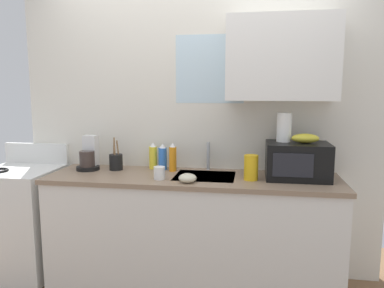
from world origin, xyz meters
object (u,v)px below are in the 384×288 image
object	(u,v)px
dish_soap_bottle_orange	(173,158)
mug_white	(159,173)
microwave	(297,161)
small_bowl	(187,178)
stove_range	(22,220)
dish_soap_bottle_blue	(163,158)
utensil_crock	(116,162)
banana_bunch	(305,138)
cereal_canister	(251,168)
coffee_maker	(89,157)
dish_soap_bottle_yellow	(153,156)
paper_towel_roll	(284,127)

from	to	relation	value
dish_soap_bottle_orange	mug_white	size ratio (longest dim) A/B	2.46
microwave	small_bowl	world-z (taller)	microwave
stove_range	dish_soap_bottle_blue	bearing A→B (deg)	9.04
mug_white	utensil_crock	distance (m)	0.51
banana_bunch	cereal_canister	bearing A→B (deg)	-165.62
dish_soap_bottle_orange	banana_bunch	bearing A→B (deg)	-5.50
stove_range	coffee_maker	distance (m)	0.80
stove_range	microwave	distance (m)	2.33
coffee_maker	dish_soap_bottle_yellow	world-z (taller)	coffee_maker
microwave	dish_soap_bottle_orange	xyz separation A→B (m)	(-0.97, 0.10, -0.02)
paper_towel_roll	dish_soap_bottle_blue	bearing A→B (deg)	174.52
dish_soap_bottle_blue	mug_white	xyz separation A→B (m)	(0.06, -0.33, -0.05)
banana_bunch	stove_range	bearing A→B (deg)	-178.85
microwave	mug_white	bearing A→B (deg)	-169.44
paper_towel_roll	small_bowl	world-z (taller)	paper_towel_roll
stove_range	small_bowl	bearing A→B (deg)	-7.91
cereal_canister	microwave	bearing A→B (deg)	16.17
small_bowl	paper_towel_roll	bearing A→B (deg)	23.45
small_bowl	coffee_maker	bearing A→B (deg)	160.80
cereal_canister	paper_towel_roll	bearing A→B (deg)	32.01
coffee_maker	dish_soap_bottle_orange	bearing A→B (deg)	3.26
utensil_crock	small_bowl	world-z (taller)	utensil_crock
dish_soap_bottle_yellow	utensil_crock	size ratio (longest dim) A/B	0.81
stove_range	cereal_canister	world-z (taller)	cereal_canister
dish_soap_bottle_orange	cereal_canister	size ratio (longest dim) A/B	1.26
utensil_crock	dish_soap_bottle_orange	bearing A→B (deg)	3.45
dish_soap_bottle_yellow	small_bowl	xyz separation A→B (m)	(0.36, -0.41, -0.07)
coffee_maker	cereal_canister	bearing A→B (deg)	-6.75
coffee_maker	dish_soap_bottle_blue	xyz separation A→B (m)	(0.61, 0.08, -0.00)
dish_soap_bottle_blue	mug_white	size ratio (longest dim) A/B	2.28
banana_bunch	small_bowl	world-z (taller)	banana_bunch
paper_towel_roll	dish_soap_bottle_orange	bearing A→B (deg)	176.82
microwave	mug_white	distance (m)	1.03
dish_soap_bottle_blue	cereal_canister	distance (m)	0.77
coffee_maker	dish_soap_bottle_yellow	xyz separation A→B (m)	(0.52, 0.10, -0.00)
banana_bunch	cereal_canister	size ratio (longest dim) A/B	1.08
banana_bunch	utensil_crock	world-z (taller)	banana_bunch
banana_bunch	dish_soap_bottle_yellow	bearing A→B (deg)	172.28
microwave	dish_soap_bottle_blue	distance (m)	1.08
coffee_maker	dish_soap_bottle_orange	size ratio (longest dim) A/B	1.20
dish_soap_bottle_orange	small_bowl	size ratio (longest dim) A/B	1.80
dish_soap_bottle_yellow	dish_soap_bottle_orange	bearing A→B (deg)	-19.55
dish_soap_bottle_yellow	small_bowl	world-z (taller)	dish_soap_bottle_yellow
microwave	dish_soap_bottle_blue	xyz separation A→B (m)	(-1.07, 0.14, -0.03)
mug_white	dish_soap_bottle_blue	bearing A→B (deg)	99.51
mug_white	utensil_crock	bearing A→B (deg)	149.17
mug_white	utensil_crock	xyz separation A→B (m)	(-0.44, 0.26, 0.02)
paper_towel_roll	dish_soap_bottle_orange	size ratio (longest dim) A/B	0.94
microwave	dish_soap_bottle_orange	distance (m)	0.98
dish_soap_bottle_yellow	cereal_canister	xyz separation A→B (m)	(0.81, -0.26, -0.01)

